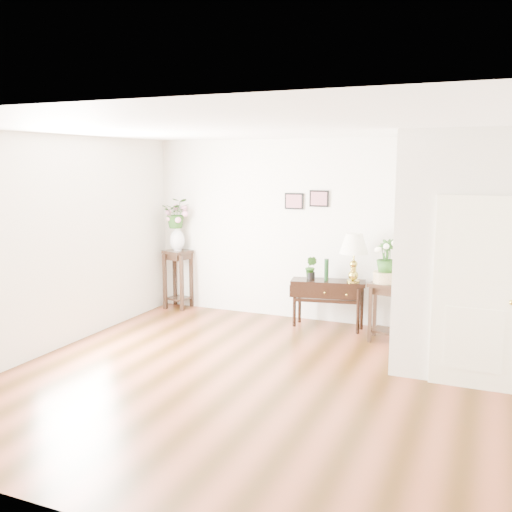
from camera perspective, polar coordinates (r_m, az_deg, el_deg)
The scene contains 20 objects.
floor at distance 6.51m, azimuth 1.05°, elevation -12.66°, with size 6.00×5.50×0.02m, color brown.
ceiling at distance 6.05m, azimuth 1.13°, elevation 12.78°, with size 6.00×5.50×0.02m, color white.
wall_back at distance 8.71m, azimuth 7.88°, elevation 2.39°, with size 6.00×0.02×2.80m, color silver.
wall_front at distance 3.78m, azimuth -14.84°, elevation -6.89°, with size 6.00×0.02×2.80m, color silver.
wall_left at distance 7.75m, azimuth -19.96°, elevation 1.07°, with size 0.02×5.50×2.80m, color silver.
partition at distance 7.45m, azimuth 21.62°, elevation 0.66°, with size 1.80×1.95×2.80m, color silver.
door at distance 6.52m, azimuth 21.18°, elevation -3.58°, with size 0.90×0.05×2.10m, color white.
art_print_left at distance 8.84m, azimuth 3.83°, elevation 5.49°, with size 0.30×0.02×0.25m, color black.
art_print_right at distance 8.71m, azimuth 6.33°, elevation 5.73°, with size 0.30×0.02×0.25m, color black.
wall_ornament at distance 7.59m, azimuth 14.81°, elevation 6.10°, with size 0.51×0.51×0.07m, color gold.
console_table at distance 8.55m, azimuth 7.20°, elevation -4.80°, with size 1.08×0.36×0.72m, color black.
table_lamp at distance 8.32m, azimuth 9.75°, elevation -0.25°, with size 0.41×0.41×0.72m, color #AE9A37.
green_vase at distance 8.45m, azimuth 7.06°, elevation -1.28°, with size 0.07×0.07×0.32m, color black.
potted_plant at distance 8.51m, azimuth 5.52°, elevation -1.21°, with size 0.18×0.15×0.33m, color #1E4715.
plant_stand_a at distance 9.72m, azimuth -7.79°, elevation -2.30°, with size 0.38×0.38×0.99m, color black.
porcelain_vase at distance 9.60m, azimuth -7.88°, elevation 1.89°, with size 0.24×0.24×0.42m, color silver, non-canonical shape.
lily_arrangement at distance 9.56m, azimuth -7.94°, elevation 4.43°, with size 0.45×0.39×0.50m, color #1E4715.
plant_stand_b at distance 8.08m, azimuth 12.71°, elevation -5.44°, with size 0.38×0.38×0.82m, color black.
ceramic_bowl at distance 7.97m, azimuth 12.84°, elevation -2.05°, with size 0.34×0.34×0.15m, color #C2AF8E.
narcissus at distance 7.93m, azimuth 12.91°, elevation -0.08°, with size 0.27×0.27×0.48m, color #1E4715.
Camera 1 is at (2.25, -5.60, 2.43)m, focal length 40.00 mm.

